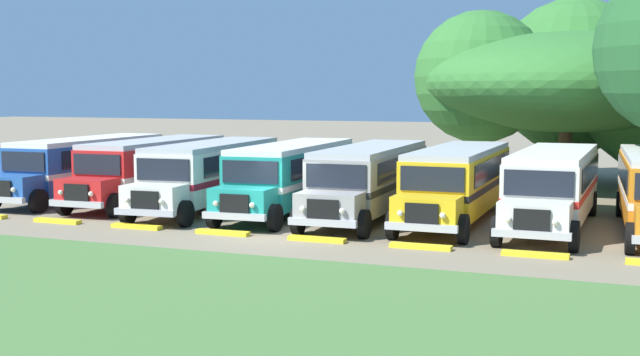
{
  "coord_description": "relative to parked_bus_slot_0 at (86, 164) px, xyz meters",
  "views": [
    {
      "loc": [
        11.76,
        -25.56,
        4.95
      ],
      "look_at": [
        0.0,
        4.3,
        1.6
      ],
      "focal_mm": 45.95,
      "sensor_mm": 36.0,
      "label": 1
    }
  ],
  "objects": [
    {
      "name": "foreground_grass_strip",
      "position": [
        12.61,
        -14.89,
        -1.58
      ],
      "size": [
        80.0,
        10.74,
        0.01
      ],
      "primitive_type": "cube",
      "color": "#4C7538",
      "rests_on": "ground_plane"
    },
    {
      "name": "curb_wheelstop_4",
      "position": [
        14.38,
        -6.67,
        -1.51
      ],
      "size": [
        2.0,
        0.36,
        0.15
      ],
      "primitive_type": "cube",
      "color": "yellow",
      "rests_on": "ground_plane"
    },
    {
      "name": "parked_bus_slot_5",
      "position": [
        17.8,
        -0.48,
        0.0
      ],
      "size": [
        2.75,
        10.85,
        2.82
      ],
      "rotation": [
        0.0,
        0.0,
        -1.56
      ],
      "color": "yellow",
      "rests_on": "ground_plane"
    },
    {
      "name": "parked_bus_slot_2",
      "position": [
        7.22,
        -0.93,
        0.0
      ],
      "size": [
        3.34,
        10.94,
        2.82
      ],
      "rotation": [
        0.0,
        0.0,
        -1.5
      ],
      "color": "silver",
      "rests_on": "ground_plane"
    },
    {
      "name": "broad_shade_tree",
      "position": [
        21.29,
        14.34,
        3.94
      ],
      "size": [
        17.06,
        16.51,
        10.28
      ],
      "color": "brown",
      "rests_on": "ground_plane"
    },
    {
      "name": "parked_bus_slot_1",
      "position": [
        3.67,
        0.02,
        0.0
      ],
      "size": [
        3.01,
        10.88,
        2.82
      ],
      "rotation": [
        0.0,
        0.0,
        -1.53
      ],
      "color": "red",
      "rests_on": "ground_plane"
    },
    {
      "name": "curb_wheelstop_1",
      "position": [
        3.71,
        -6.67,
        -1.51
      ],
      "size": [
        2.0,
        0.36,
        0.15
      ],
      "primitive_type": "cube",
      "color": "yellow",
      "rests_on": "ground_plane"
    },
    {
      "name": "parked_bus_slot_6",
      "position": [
        21.39,
        -0.55,
        0.0
      ],
      "size": [
        2.78,
        10.85,
        2.82
      ],
      "rotation": [
        0.0,
        0.0,
        -1.58
      ],
      "color": "silver",
      "rests_on": "ground_plane"
    },
    {
      "name": "curb_wheelstop_5",
      "position": [
        17.94,
        -6.67,
        -1.51
      ],
      "size": [
        2.0,
        0.36,
        0.15
      ],
      "primitive_type": "cube",
      "color": "yellow",
      "rests_on": "ground_plane"
    },
    {
      "name": "curb_wheelstop_2",
      "position": [
        7.27,
        -6.67,
        -1.51
      ],
      "size": [
        2.0,
        0.36,
        0.15
      ],
      "primitive_type": "cube",
      "color": "yellow",
      "rests_on": "ground_plane"
    },
    {
      "name": "parked_bus_slot_0",
      "position": [
        0.0,
        0.0,
        0.0
      ],
      "size": [
        2.86,
        10.86,
        2.82
      ],
      "rotation": [
        0.0,
        0.0,
        -1.55
      ],
      "color": "#23519E",
      "rests_on": "ground_plane"
    },
    {
      "name": "parked_bus_slot_4",
      "position": [
        14.3,
        -0.75,
        0.0
      ],
      "size": [
        3.03,
        10.88,
        2.82
      ],
      "rotation": [
        0.0,
        0.0,
        -1.53
      ],
      "color": "#9E9993",
      "rests_on": "ground_plane"
    },
    {
      "name": "curb_wheelstop_3",
      "position": [
        10.83,
        -6.67,
        -1.51
      ],
      "size": [
        2.0,
        0.36,
        0.15
      ],
      "primitive_type": "cube",
      "color": "yellow",
      "rests_on": "ground_plane"
    },
    {
      "name": "parked_bus_slot_3",
      "position": [
        10.81,
        -0.57,
        0.0
      ],
      "size": [
        3.14,
        10.9,
        2.82
      ],
      "rotation": [
        0.0,
        0.0,
        -1.52
      ],
      "color": "teal",
      "rests_on": "ground_plane"
    },
    {
      "name": "curb_wheelstop_6",
      "position": [
        21.5,
        -6.67,
        -1.51
      ],
      "size": [
        2.0,
        0.36,
        0.15
      ],
      "primitive_type": "cube",
      "color": "yellow",
      "rests_on": "ground_plane"
    },
    {
      "name": "ground_plane",
      "position": [
        12.61,
        -6.16,
        -1.58
      ],
      "size": [
        220.0,
        220.0,
        0.0
      ],
      "primitive_type": "plane",
      "color": "#84755B"
    }
  ]
}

